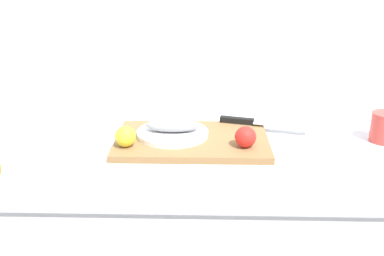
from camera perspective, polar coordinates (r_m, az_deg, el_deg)
back_wall at (r=1.57m, az=1.21°, el=13.93°), size 3.20×0.05×2.50m
cutting_board at (r=1.38m, az=0.00°, el=-1.55°), size 0.45×0.30×0.02m
white_plate at (r=1.39m, az=-2.41°, el=-0.65°), size 0.22×0.22×0.01m
fish_fillet at (r=1.38m, az=-2.43°, el=0.34°), size 0.16×0.07×0.04m
chef_knife at (r=1.49m, az=7.57°, el=0.75°), size 0.29×0.10×0.02m
lemon_0 at (r=1.32m, az=-8.23°, el=-1.04°), size 0.06×0.06×0.06m
tomato_0 at (r=1.31m, az=6.62°, el=-1.10°), size 0.06×0.06×0.06m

